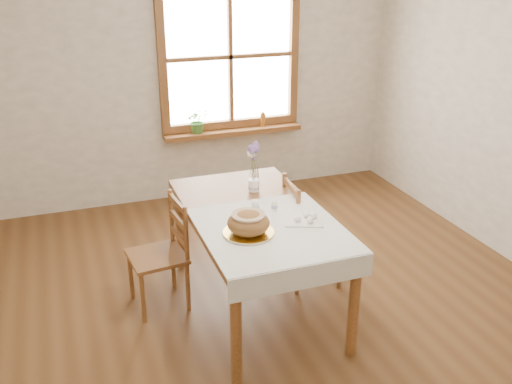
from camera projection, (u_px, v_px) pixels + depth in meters
ground at (270, 326)px, 3.98m from camera, size 5.00×5.00×0.00m
room_walls at (273, 83)px, 3.32m from camera, size 4.60×5.10×2.65m
window at (230, 57)px, 5.72m from camera, size 1.46×0.08×1.46m
window_sill at (233, 131)px, 5.96m from camera, size 1.46×0.20×0.05m
dining_table at (256, 223)px, 3.99m from camera, size 0.90×1.60×0.75m
table_linen at (272, 230)px, 3.69m from camera, size 0.91×0.99×0.01m
chair_left at (157, 255)px, 4.08m from camera, size 0.44×0.43×0.83m
chair_right at (313, 231)px, 4.39m from camera, size 0.46×0.44×0.86m
bread_plate at (248, 233)px, 3.62m from camera, size 0.40×0.40×0.02m
bread_loaf at (248, 221)px, 3.58m from camera, size 0.27×0.27×0.15m
egg_napkin at (304, 220)px, 3.80m from camera, size 0.31×0.29×0.01m
eggs at (304, 217)px, 3.79m from camera, size 0.24×0.23×0.04m
salt_shaker at (256, 207)px, 3.90m from camera, size 0.06×0.06×0.10m
pepper_shaker at (274, 206)px, 3.93m from camera, size 0.04×0.04×0.08m
flower_vase at (254, 186)px, 4.27m from camera, size 0.09×0.09×0.09m
lavender_bouquet at (254, 163)px, 4.20m from camera, size 0.15×0.15×0.28m
potted_plant at (198, 123)px, 5.79m from camera, size 0.22×0.25×0.19m
amber_bottle at (263, 119)px, 6.02m from camera, size 0.06×0.06×0.15m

